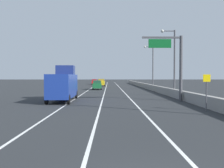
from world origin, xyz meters
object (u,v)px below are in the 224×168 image
at_px(car_red_2, 94,82).
at_px(overhead_sign_gantry, 175,60).
at_px(car_green_1, 97,85).
at_px(lamp_post_right_third, 152,64).
at_px(box_truck, 63,85).
at_px(lamp_post_right_second, 173,58).
at_px(car_yellow_0, 101,83).
at_px(speed_advisory_sign, 207,90).

bearing_deg(car_red_2, overhead_sign_gantry, -77.65).
distance_m(overhead_sign_gantry, car_red_2, 59.85).
height_order(overhead_sign_gantry, car_green_1, overhead_sign_gantry).
distance_m(lamp_post_right_third, car_red_2, 36.18).
relative_size(overhead_sign_gantry, box_truck, 0.93).
bearing_deg(lamp_post_right_second, car_yellow_0, 107.56).
relative_size(car_green_1, box_truck, 0.58).
bearing_deg(speed_advisory_sign, car_red_2, 101.25).
relative_size(lamp_post_right_second, car_red_2, 2.12).
distance_m(car_green_1, car_red_2, 33.75).
relative_size(overhead_sign_gantry, lamp_post_right_third, 0.78).
bearing_deg(car_green_1, lamp_post_right_third, 4.28).
distance_m(lamp_post_right_second, car_red_2, 53.42).
relative_size(lamp_post_right_third, box_truck, 1.19).
relative_size(car_yellow_0, car_red_2, 0.94).
relative_size(lamp_post_right_second, car_green_1, 2.06).
xyz_separation_m(speed_advisory_sign, car_red_2, (-13.22, 66.44, -0.83)).
height_order(speed_advisory_sign, box_truck, box_truck).
distance_m(car_red_2, box_truck, 58.20).
bearing_deg(car_red_2, box_truck, -90.03).
distance_m(car_green_1, box_truck, 24.71).
bearing_deg(lamp_post_right_third, car_green_1, -175.72).
bearing_deg(car_red_2, lamp_post_right_second, -74.27).
height_order(speed_advisory_sign, lamp_post_right_third, lamp_post_right_third).
bearing_deg(car_red_2, lamp_post_right_third, -65.88).
xyz_separation_m(lamp_post_right_second, car_yellow_0, (-11.44, 36.14, -4.48)).
height_order(overhead_sign_gantry, car_yellow_0, overhead_sign_gantry).
height_order(speed_advisory_sign, car_green_1, speed_advisory_sign).
height_order(lamp_post_right_second, car_green_1, lamp_post_right_second).
relative_size(lamp_post_right_second, box_truck, 1.19).
bearing_deg(lamp_post_right_second, speed_advisory_sign, -94.56).
distance_m(overhead_sign_gantry, speed_advisory_sign, 8.63).
xyz_separation_m(car_green_1, car_red_2, (-2.65, 33.65, -0.05)).
height_order(lamp_post_right_second, car_yellow_0, lamp_post_right_second).
xyz_separation_m(overhead_sign_gantry, lamp_post_right_second, (1.66, 7.12, 0.81)).
bearing_deg(speed_advisory_sign, car_green_1, 107.87).
bearing_deg(car_red_2, car_green_1, -85.50).
relative_size(speed_advisory_sign, car_red_2, 0.66).
relative_size(car_yellow_0, box_truck, 0.53).
height_order(lamp_post_right_second, car_red_2, lamp_post_right_second).
height_order(car_green_1, box_truck, box_truck).
bearing_deg(lamp_post_right_third, car_yellow_0, 123.46).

